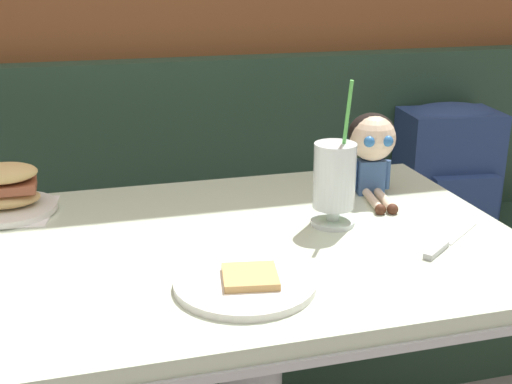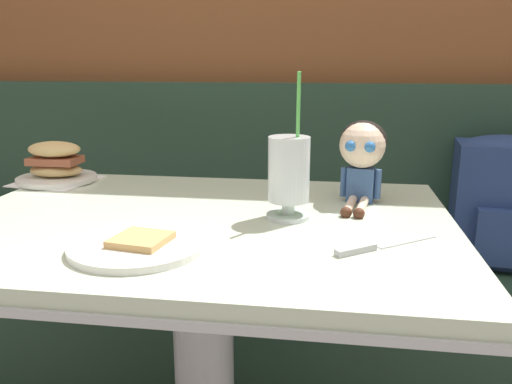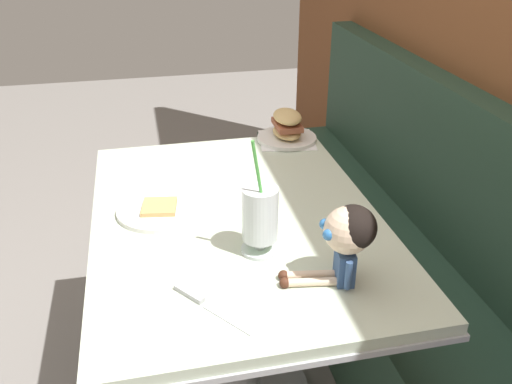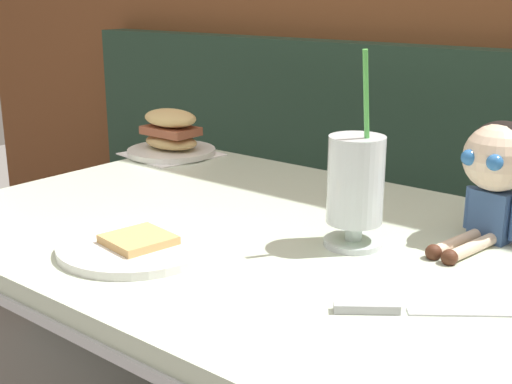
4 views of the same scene
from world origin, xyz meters
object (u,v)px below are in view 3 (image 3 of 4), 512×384
object	(u,v)px
milkshake_glass	(260,217)
seated_doll	(347,234)
sandwich_plate	(287,129)
butter_knife	(200,300)
toast_plate	(160,209)

from	to	relation	value
milkshake_glass	seated_doll	distance (m)	0.23
seated_doll	sandwich_plate	bearing A→B (deg)	173.77
milkshake_glass	butter_knife	world-z (taller)	milkshake_glass
sandwich_plate	butter_knife	world-z (taller)	sandwich_plate
toast_plate	seated_doll	world-z (taller)	seated_doll
milkshake_glass	sandwich_plate	bearing A→B (deg)	159.43
sandwich_plate	butter_knife	size ratio (longest dim) A/B	1.15
milkshake_glass	sandwich_plate	distance (m)	0.73
sandwich_plate	butter_knife	distance (m)	0.95
toast_plate	milkshake_glass	distance (m)	0.36
sandwich_plate	seated_doll	distance (m)	0.86
toast_plate	milkshake_glass	world-z (taller)	milkshake_glass
milkshake_glass	seated_doll	bearing A→B (deg)	45.47
milkshake_glass	butter_knife	size ratio (longest dim) A/B	1.59
sandwich_plate	milkshake_glass	bearing A→B (deg)	-20.57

